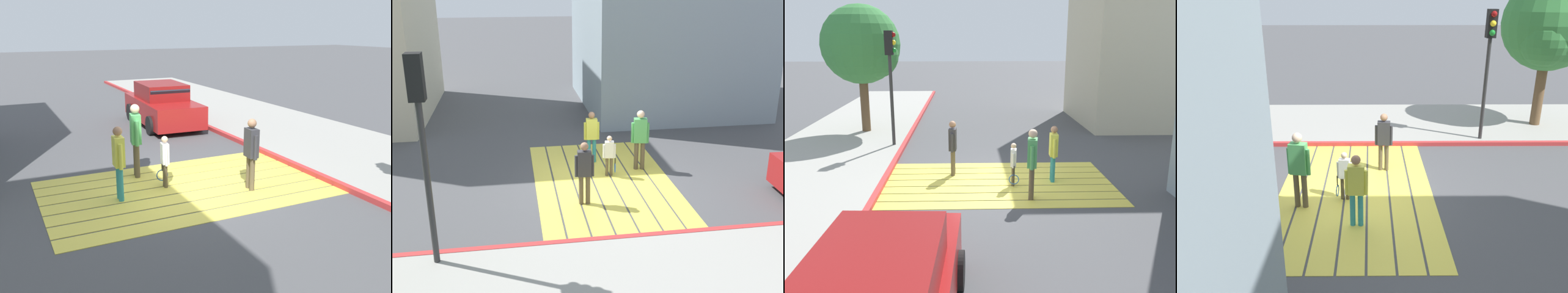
# 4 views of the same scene
# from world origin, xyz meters

# --- Properties ---
(ground_plane) EXTENTS (120.00, 120.00, 0.00)m
(ground_plane) POSITION_xyz_m (0.00, 0.00, 0.00)
(ground_plane) COLOR #4C4C4F
(crosswalk_stripes) EXTENTS (6.40, 3.80, 0.01)m
(crosswalk_stripes) POSITION_xyz_m (0.00, -0.00, 0.01)
(crosswalk_stripes) COLOR #EAD64C
(crosswalk_stripes) RESTS_ON ground
(sidewalk_west) EXTENTS (4.80, 40.00, 0.12)m
(sidewalk_west) POSITION_xyz_m (-5.60, 0.00, 0.06)
(sidewalk_west) COLOR #9E9B93
(sidewalk_west) RESTS_ON ground
(curb_painted) EXTENTS (0.16, 40.00, 0.13)m
(curb_painted) POSITION_xyz_m (-3.25, 0.00, 0.07)
(curb_painted) COLOR #BC3333
(curb_painted) RESTS_ON ground
(traffic_light_corner) EXTENTS (0.39, 0.28, 4.24)m
(traffic_light_corner) POSITION_xyz_m (-3.58, 4.06, 3.04)
(traffic_light_corner) COLOR #2D2D2D
(traffic_light_corner) RESTS_ON ground
(street_tree) EXTENTS (3.20, 3.20, 5.32)m
(street_tree) POSITION_xyz_m (-5.06, 6.46, 3.63)
(street_tree) COLOR brown
(street_tree) RESTS_ON ground
(pedestrian_adult_lead) EXTENTS (0.24, 0.49, 1.66)m
(pedestrian_adult_lead) POSITION_xyz_m (-1.30, 0.73, 0.96)
(pedestrian_adult_lead) COLOR brown
(pedestrian_adult_lead) RESTS_ON ground
(pedestrian_adult_trailing) EXTENTS (0.23, 0.48, 1.62)m
(pedestrian_adult_trailing) POSITION_xyz_m (1.56, 0.07, 0.95)
(pedestrian_adult_trailing) COLOR teal
(pedestrian_adult_trailing) RESTS_ON ground
(pedestrian_adult_side) EXTENTS (0.30, 0.52, 1.82)m
(pedestrian_adult_side) POSITION_xyz_m (0.75, -1.24, 1.06)
(pedestrian_adult_side) COLOR brown
(pedestrian_adult_side) RESTS_ON ground
(pedestrian_child_with_racket) EXTENTS (0.28, 0.40, 1.22)m
(pedestrian_child_with_racket) POSITION_xyz_m (0.39, -0.26, 0.68)
(pedestrian_child_with_racket) COLOR brown
(pedestrian_child_with_racket) RESTS_ON ground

